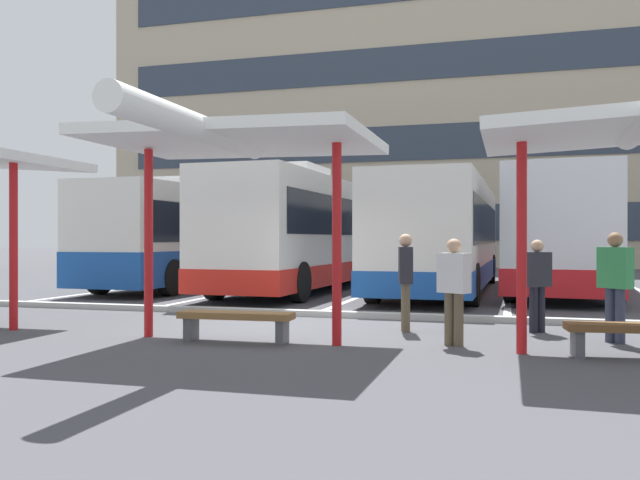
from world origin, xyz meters
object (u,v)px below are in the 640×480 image
object	(u,v)px
coach_bus_3	(566,233)
bench_1	(236,319)
coach_bus_0	(211,238)
waiting_passenger_3	(406,275)
waiting_passenger_0	(454,285)
coach_bus_1	(311,233)
coach_bus_2	(442,236)
waiting_shelter_1	(231,143)
waiting_passenger_2	(615,279)
bench_2	(636,332)
waiting_passenger_1	(537,280)

from	to	relation	value
coach_bus_3	bench_1	bearing A→B (deg)	-115.98
coach_bus_0	waiting_passenger_3	distance (m)	12.60
waiting_passenger_0	waiting_passenger_3	distance (m)	1.59
coach_bus_1	waiting_passenger_0	distance (m)	11.15
waiting_passenger_3	coach_bus_0	bearing A→B (deg)	130.27
coach_bus_1	coach_bus_2	bearing A→B (deg)	0.75
coach_bus_3	waiting_shelter_1	size ratio (longest dim) A/B	2.32
coach_bus_3	waiting_shelter_1	world-z (taller)	coach_bus_3
coach_bus_0	waiting_passenger_2	size ratio (longest dim) A/B	7.57
coach_bus_3	coach_bus_2	bearing A→B (deg)	-163.87
bench_1	coach_bus_1	bearing A→B (deg)	100.61
coach_bus_2	waiting_passenger_0	distance (m)	10.00
bench_2	waiting_passenger_1	size ratio (longest dim) A/B	1.16
waiting_passenger_1	waiting_passenger_3	distance (m)	2.17
waiting_passenger_0	coach_bus_0	bearing A→B (deg)	129.65
waiting_passenger_0	waiting_passenger_3	xyz separation A→B (m)	(-0.90, 1.31, 0.06)
coach_bus_3	bench_2	xyz separation A→B (m)	(-0.02, -11.29, -1.38)
coach_bus_3	coach_bus_0	bearing A→B (deg)	-179.91
waiting_passenger_0	waiting_passenger_1	size ratio (longest dim) A/B	1.01
waiting_shelter_1	waiting_passenger_1	size ratio (longest dim) A/B	3.20
bench_2	waiting_passenger_0	world-z (taller)	waiting_passenger_0
waiting_passenger_1	coach_bus_2	bearing A→B (deg)	105.99
coach_bus_0	coach_bus_3	distance (m)	11.42
waiting_passenger_2	coach_bus_1	bearing A→B (deg)	129.79
coach_bus_1	bench_1	bearing A→B (deg)	-79.39
coach_bus_0	coach_bus_1	distance (m)	4.04
coach_bus_2	waiting_passenger_1	size ratio (longest dim) A/B	7.47
coach_bus_1	waiting_passenger_3	xyz separation A→B (m)	(4.24, -8.56, -0.78)
bench_2	waiting_passenger_2	distance (m)	1.44
coach_bus_1	coach_bus_2	world-z (taller)	coach_bus_1
bench_1	waiting_passenger_1	bearing A→B (deg)	27.38
bench_1	waiting_passenger_2	size ratio (longest dim) A/B	1.08
bench_1	waiting_passenger_0	world-z (taller)	waiting_passenger_0
coach_bus_0	waiting_passenger_0	size ratio (longest dim) A/B	8.02
coach_bus_3	waiting_passenger_2	bearing A→B (deg)	-90.50
coach_bus_1	waiting_shelter_1	size ratio (longest dim) A/B	2.41
waiting_shelter_1	waiting_passenger_0	world-z (taller)	waiting_shelter_1
coach_bus_0	waiting_passenger_3	size ratio (longest dim) A/B	7.62
coach_bus_2	waiting_passenger_1	xyz separation A→B (m)	(2.33, -8.15, -0.75)
waiting_passenger_0	coach_bus_2	bearing A→B (deg)	96.42
coach_bus_2	waiting_shelter_1	xyz separation A→B (m)	(-2.08, -10.61, 1.36)
coach_bus_2	waiting_passenger_3	size ratio (longest dim) A/B	7.02
coach_bus_3	waiting_passenger_0	distance (m)	11.21
waiting_shelter_1	coach_bus_3	bearing A→B (deg)	64.36
coach_bus_0	coach_bus_1	bearing A→B (deg)	-15.03
coach_bus_1	waiting_passenger_2	size ratio (longest dim) A/B	7.19
coach_bus_0	waiting_shelter_1	size ratio (longest dim) A/B	2.53
bench_2	waiting_passenger_3	size ratio (longest dim) A/B	1.09
coach_bus_0	coach_bus_2	size ratio (longest dim) A/B	1.09
waiting_passenger_2	waiting_passenger_3	size ratio (longest dim) A/B	1.01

